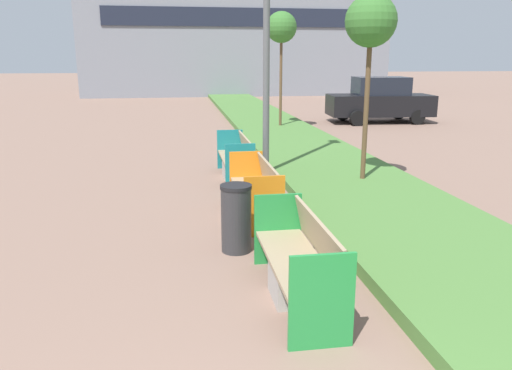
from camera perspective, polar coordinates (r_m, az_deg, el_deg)
planter_grass_strip at (r=13.82m, az=6.03°, el=3.70°), size 2.80×120.00×0.18m
building_backdrop at (r=37.98m, az=-2.51°, el=17.55°), size 21.24×6.56×9.46m
bench_green_frame at (r=5.64m, az=4.93°, el=-9.39°), size 0.65×2.07×0.94m
bench_orange_frame at (r=8.45m, az=0.04°, el=-1.20°), size 0.65×2.04×0.94m
bench_teal_frame at (r=11.21m, az=-2.26°, el=2.70°), size 0.65×2.05×0.94m
litter_bin at (r=6.92m, az=-2.27°, el=-3.81°), size 0.44×0.44×0.95m
sapling_tree_near at (r=10.40m, az=12.99°, el=17.53°), size 1.01×1.01×3.83m
sapling_tree_far at (r=18.59m, az=2.92°, el=17.42°), size 1.10×1.10×4.22m
parked_car_distant at (r=21.49m, az=13.96°, el=9.38°), size 4.34×2.12×1.86m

